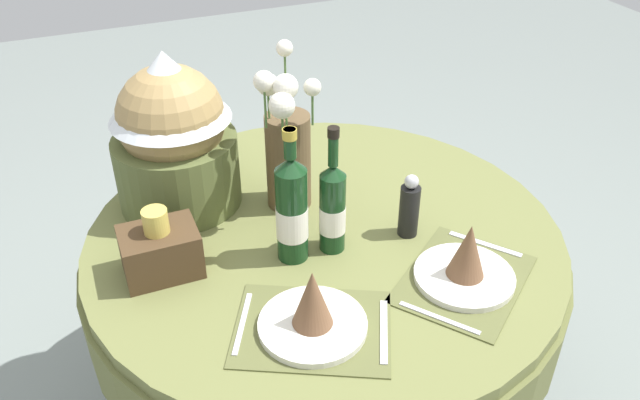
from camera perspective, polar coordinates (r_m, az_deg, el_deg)
name	(u,v)px	position (r m, az deg, el deg)	size (l,w,h in m)	color
dining_table	(324,272)	(1.82, 0.38, -6.24)	(1.27, 1.27, 0.72)	olive
place_setting_left	(313,313)	(1.43, -0.65, -9.76)	(0.42, 0.39, 0.16)	brown
place_setting_right	(466,265)	(1.59, 12.53, -5.50)	(0.43, 0.41, 0.16)	brown
flower_vase	(287,147)	(1.74, -2.89, 4.61)	(0.16, 0.24, 0.44)	brown
wine_bottle_left	(292,210)	(1.57, -2.46, -0.83)	(0.08, 0.08, 0.36)	#143819
wine_bottle_centre	(333,207)	(1.61, 1.09, -0.61)	(0.07, 0.07, 0.34)	#143819
pepper_mill	(409,208)	(1.70, 7.74, -0.68)	(0.05, 0.05, 0.18)	black
gift_tub_back_left	(172,128)	(1.78, -12.68, 6.11)	(0.33, 0.33, 0.44)	#566033
woven_basket_side_left	(160,250)	(1.61, -13.66, -4.21)	(0.18, 0.13, 0.18)	#47331E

